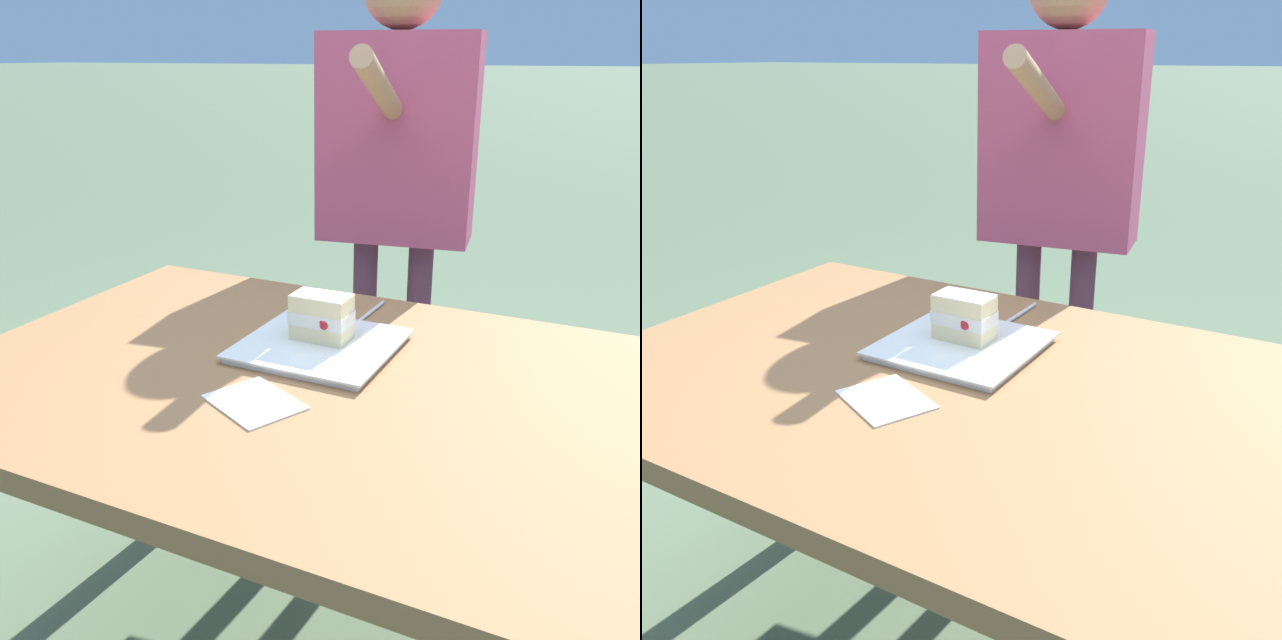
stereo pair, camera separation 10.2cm
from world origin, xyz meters
TOP-DOWN VIEW (x-y plane):
  - patio_table at (0.00, 0.00)m, footprint 1.34×0.88m
  - dessert_plate at (-0.06, 0.11)m, footprint 0.28×0.28m
  - cake_slice at (-0.07, 0.12)m, footprint 0.11×0.08m
  - dessert_fork at (-0.05, 0.30)m, footprint 0.02×0.17m
  - paper_napkin at (-0.07, -0.13)m, footprint 0.18×0.17m
  - diner_person at (-0.17, 0.80)m, footprint 0.43×0.54m

SIDE VIEW (x-z plane):
  - patio_table at x=0.00m, z-range 0.26..0.96m
  - paper_napkin at x=-0.07m, z-range 0.70..0.70m
  - dessert_fork at x=-0.05m, z-range 0.70..0.71m
  - dessert_plate at x=-0.06m, z-range 0.70..0.72m
  - cake_slice at x=-0.07m, z-range 0.72..0.81m
  - diner_person at x=-0.17m, z-range 0.25..1.72m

